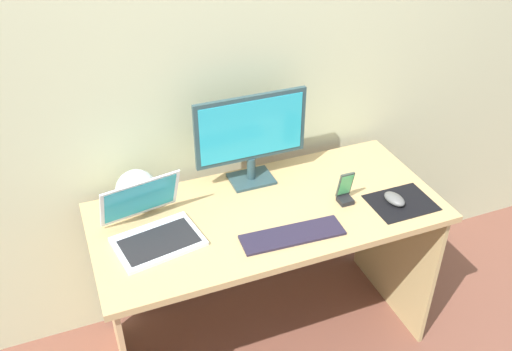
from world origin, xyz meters
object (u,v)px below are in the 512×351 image
laptop (152,227)px  fishbowl (137,190)px  phone_in_dock (345,192)px  keyboard_external (292,235)px  monitor (251,135)px  mouse (394,199)px

laptop → fishbowl: bearing=93.3°
laptop → phone_in_dock: laptop is taller
keyboard_external → phone_in_dock: (0.28, 0.12, 0.04)m
laptop → monitor: bearing=23.9°
laptop → phone_in_dock: bearing=-5.3°
laptop → fishbowl: laptop is taller
monitor → mouse: bearing=-37.5°
keyboard_external → phone_in_dock: phone_in_dock is taller
mouse → phone_in_dock: (-0.18, 0.08, 0.03)m
fishbowl → phone_in_dock: size_ratio=1.19×
monitor → phone_in_dock: bearing=-43.5°
keyboard_external → phone_in_dock: bearing=25.9°
phone_in_dock → monitor: bearing=136.5°
monitor → mouse: 0.63m
monitor → keyboard_external: size_ratio=1.21×
fishbowl → mouse: bearing=-20.5°
monitor → keyboard_external: monitor is taller
keyboard_external → mouse: size_ratio=3.87×
monitor → phone_in_dock: 0.44m
monitor → fishbowl: (-0.48, -0.01, -0.14)m
laptop → keyboard_external: 0.51m
monitor → phone_in_dock: monitor is taller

